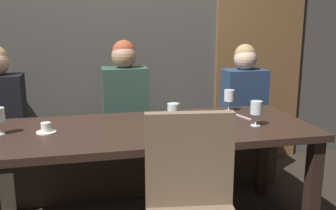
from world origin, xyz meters
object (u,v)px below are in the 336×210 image
object	(u,v)px
diner_far_end	(244,90)
espresso_cup	(46,129)
wine_glass_near_right	(256,108)
diner_bearded	(125,93)
wine_glass_near_left	(229,97)
dining_table	(143,140)
wine_glass_far_left	(173,111)
fork_on_table	(243,117)
banquette_bench	(131,163)
chair_near_side	(192,203)

from	to	relation	value
diner_far_end	espresso_cup	world-z (taller)	diner_far_end
diner_far_end	wine_glass_near_right	world-z (taller)	diner_far_end
wine_glass_near_right	espresso_cup	distance (m)	1.33
diner_bearded	wine_glass_near_left	world-z (taller)	diner_bearded
espresso_cup	dining_table	bearing A→B (deg)	-1.35
wine_glass_far_left	wine_glass_near_left	world-z (taller)	same
dining_table	wine_glass_near_right	world-z (taller)	wine_glass_near_right
fork_on_table	espresso_cup	bearing A→B (deg)	168.19
wine_glass_far_left	fork_on_table	size ratio (longest dim) A/B	0.96
banquette_bench	fork_on_table	bearing A→B (deg)	-39.53
diner_bearded	fork_on_table	xyz separation A→B (m)	(0.77, -0.60, -0.09)
chair_near_side	wine_glass_far_left	bearing A→B (deg)	84.54
diner_bearded	wine_glass_near_right	distance (m)	1.12
diner_bearded	espresso_cup	world-z (taller)	diner_bearded
diner_bearded	wine_glass_far_left	bearing A→B (deg)	-73.88
diner_far_end	espresso_cup	bearing A→B (deg)	-156.56
diner_far_end	wine_glass_near_left	xyz separation A→B (m)	(-0.31, -0.42, 0.04)
chair_near_side	wine_glass_near_left	xyz separation A→B (m)	(0.58, 1.02, 0.29)
wine_glass_near_right	espresso_cup	xyz separation A→B (m)	(-1.32, 0.14, -0.09)
dining_table	fork_on_table	size ratio (longest dim) A/B	12.94
diner_far_end	wine_glass_near_right	distance (m)	0.88
banquette_bench	wine_glass_near_right	distance (m)	1.26
banquette_bench	wine_glass_far_left	xyz separation A→B (m)	(0.18, -0.77, 0.62)
banquette_bench	espresso_cup	size ratio (longest dim) A/B	20.83
wine_glass_near_right	fork_on_table	distance (m)	0.24
diner_bearded	banquette_bench	bearing A→B (deg)	4.77
dining_table	diner_bearded	bearing A→B (deg)	93.19
wine_glass_near_right	espresso_cup	size ratio (longest dim) A/B	1.37
chair_near_side	banquette_bench	bearing A→B (deg)	94.86
wine_glass_near_right	fork_on_table	size ratio (longest dim) A/B	0.96
chair_near_side	espresso_cup	xyz separation A→B (m)	(-0.72, 0.74, 0.21)
wine_glass_far_left	espresso_cup	size ratio (longest dim) A/B	1.37
banquette_bench	wine_glass_near_right	world-z (taller)	wine_glass_near_right
wine_glass_near_left	fork_on_table	distance (m)	0.23
wine_glass_near_left	wine_glass_far_left	bearing A→B (deg)	-144.96
dining_table	diner_far_end	size ratio (longest dim) A/B	2.87
espresso_cup	wine_glass_near_left	bearing A→B (deg)	12.12
dining_table	espresso_cup	size ratio (longest dim) A/B	18.33
chair_near_side	wine_glass_far_left	distance (m)	0.72
banquette_bench	wine_glass_near_left	xyz separation A→B (m)	(0.70, -0.41, 0.62)
diner_bearded	diner_far_end	world-z (taller)	diner_bearded
chair_near_side	diner_far_end	bearing A→B (deg)	58.20
dining_table	diner_bearded	distance (m)	0.72
chair_near_side	fork_on_table	xyz separation A→B (m)	(0.61, 0.82, 0.18)
fork_on_table	wine_glass_near_left	bearing A→B (deg)	83.76
espresso_cup	wine_glass_far_left	bearing A→B (deg)	-6.21
espresso_cup	fork_on_table	xyz separation A→B (m)	(1.33, 0.08, -0.02)
dining_table	chair_near_side	size ratio (longest dim) A/B	2.24
dining_table	banquette_bench	bearing A→B (deg)	90.00
fork_on_table	wine_glass_near_right	bearing A→B (deg)	-108.11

